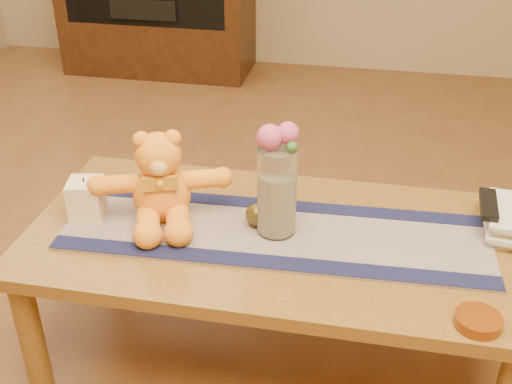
% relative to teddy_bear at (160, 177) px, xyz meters
% --- Properties ---
extents(floor, '(5.50, 5.50, 0.00)m').
position_rel_teddy_bear_xyz_m(floor, '(0.33, -0.02, -0.59)').
color(floor, brown).
rests_on(floor, ground).
extents(coffee_table_top, '(1.40, 0.70, 0.04)m').
position_rel_teddy_bear_xyz_m(coffee_table_top, '(0.33, -0.02, -0.16)').
color(coffee_table_top, brown).
rests_on(coffee_table_top, floor).
extents(table_leg_fl, '(0.07, 0.07, 0.41)m').
position_rel_teddy_bear_xyz_m(table_leg_fl, '(-0.31, -0.31, -0.38)').
color(table_leg_fl, brown).
rests_on(table_leg_fl, floor).
extents(table_leg_bl, '(0.07, 0.07, 0.41)m').
position_rel_teddy_bear_xyz_m(table_leg_bl, '(-0.31, 0.27, -0.38)').
color(table_leg_bl, brown).
rests_on(table_leg_bl, floor).
extents(table_leg_br, '(0.07, 0.07, 0.41)m').
position_rel_teddy_bear_xyz_m(table_leg_br, '(0.97, 0.27, -0.38)').
color(table_leg_br, brown).
rests_on(table_leg_br, floor).
extents(persian_runner, '(1.21, 0.40, 0.01)m').
position_rel_teddy_bear_xyz_m(persian_runner, '(0.34, -0.02, -0.13)').
color(persian_runner, '#1C214E').
rests_on(persian_runner, coffee_table_top).
extents(runner_border_near, '(1.20, 0.11, 0.00)m').
position_rel_teddy_bear_xyz_m(runner_border_near, '(0.34, -0.17, -0.13)').
color(runner_border_near, '#13153A').
rests_on(runner_border_near, persian_runner).
extents(runner_border_far, '(1.20, 0.11, 0.00)m').
position_rel_teddy_bear_xyz_m(runner_border_far, '(0.33, 0.12, -0.13)').
color(runner_border_far, '#13153A').
rests_on(runner_border_far, persian_runner).
extents(teddy_bear, '(0.46, 0.42, 0.26)m').
position_rel_teddy_bear_xyz_m(teddy_bear, '(0.00, 0.00, 0.00)').
color(teddy_bear, orange).
rests_on(teddy_bear, persian_runner).
extents(pillar_candle, '(0.11, 0.11, 0.11)m').
position_rel_teddy_bear_xyz_m(pillar_candle, '(-0.22, -0.04, -0.07)').
color(pillar_candle, beige).
rests_on(pillar_candle, persian_runner).
extents(candle_wick, '(0.00, 0.00, 0.01)m').
position_rel_teddy_bear_xyz_m(candle_wick, '(-0.22, -0.04, -0.01)').
color(candle_wick, black).
rests_on(candle_wick, pillar_candle).
extents(glass_vase, '(0.11, 0.11, 0.26)m').
position_rel_teddy_bear_xyz_m(glass_vase, '(0.34, -0.01, 0.00)').
color(glass_vase, silver).
rests_on(glass_vase, persian_runner).
extents(potpourri_fill, '(0.09, 0.09, 0.18)m').
position_rel_teddy_bear_xyz_m(potpourri_fill, '(0.34, -0.01, -0.04)').
color(potpourri_fill, beige).
rests_on(potpourri_fill, glass_vase).
extents(rose_left, '(0.07, 0.07, 0.07)m').
position_rel_teddy_bear_xyz_m(rose_left, '(0.32, -0.02, 0.17)').
color(rose_left, '#C54577').
rests_on(rose_left, glass_vase).
extents(rose_right, '(0.06, 0.06, 0.06)m').
position_rel_teddy_bear_xyz_m(rose_right, '(0.36, -0.01, 0.18)').
color(rose_right, '#C54577').
rests_on(rose_right, glass_vase).
extents(blue_flower_back, '(0.04, 0.04, 0.04)m').
position_rel_teddy_bear_xyz_m(blue_flower_back, '(0.35, 0.02, 0.16)').
color(blue_flower_back, '#526FB1').
rests_on(blue_flower_back, glass_vase).
extents(blue_flower_side, '(0.04, 0.04, 0.04)m').
position_rel_teddy_bear_xyz_m(blue_flower_side, '(0.31, 0.01, 0.15)').
color(blue_flower_side, '#526FB1').
rests_on(blue_flower_side, glass_vase).
extents(leaf_sprig, '(0.03, 0.03, 0.03)m').
position_rel_teddy_bear_xyz_m(leaf_sprig, '(0.38, -0.03, 0.15)').
color(leaf_sprig, '#33662D').
rests_on(leaf_sprig, glass_vase).
extents(bronze_ball, '(0.09, 0.09, 0.07)m').
position_rel_teddy_bear_xyz_m(bronze_ball, '(0.28, 0.00, -0.09)').
color(bronze_ball, '#50421A').
rests_on(bronze_ball, persian_runner).
extents(book_bottom, '(0.17, 0.22, 0.02)m').
position_rel_teddy_bear_xyz_m(book_bottom, '(0.92, 0.13, -0.13)').
color(book_bottom, beige).
rests_on(book_bottom, coffee_table_top).
extents(book_lower, '(0.19, 0.25, 0.02)m').
position_rel_teddy_bear_xyz_m(book_lower, '(0.93, 0.12, -0.11)').
color(book_lower, beige).
rests_on(book_lower, book_bottom).
extents(book_upper, '(0.18, 0.23, 0.02)m').
position_rel_teddy_bear_xyz_m(book_upper, '(0.91, 0.13, -0.09)').
color(book_upper, beige).
rests_on(book_upper, book_lower).
extents(book_top, '(0.19, 0.24, 0.02)m').
position_rel_teddy_bear_xyz_m(book_top, '(0.92, 0.13, -0.07)').
color(book_top, beige).
rests_on(book_top, book_upper).
extents(tv_remote, '(0.05, 0.16, 0.02)m').
position_rel_teddy_bear_xyz_m(tv_remote, '(0.92, 0.12, -0.05)').
color(tv_remote, black).
rests_on(tv_remote, book_top).
extents(amber_dish, '(0.13, 0.13, 0.03)m').
position_rel_teddy_bear_xyz_m(amber_dish, '(0.86, -0.30, -0.12)').
color(amber_dish, '#BF5914').
rests_on(amber_dish, coffee_table_top).
extents(stereo_lower, '(0.42, 0.28, 0.12)m').
position_rel_teddy_bear_xyz_m(stereo_lower, '(-0.87, 2.33, -0.13)').
color(stereo_lower, black).
rests_on(stereo_lower, media_cabinet).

